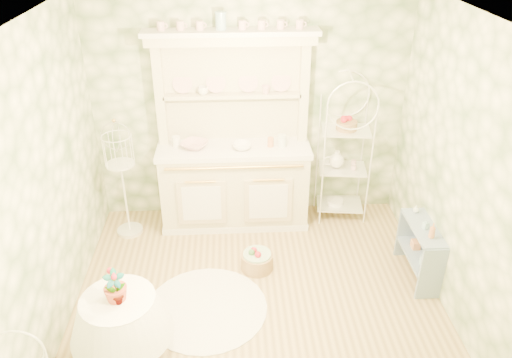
{
  "coord_description": "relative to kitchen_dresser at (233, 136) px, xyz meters",
  "views": [
    {
      "loc": [
        -0.22,
        -3.62,
        3.46
      ],
      "look_at": [
        0.0,
        0.5,
        1.15
      ],
      "focal_mm": 35.0,
      "sensor_mm": 36.0,
      "label": 1
    }
  ],
  "objects": [
    {
      "name": "floor",
      "position": [
        0.2,
        -1.52,
        -1.15
      ],
      "size": [
        3.6,
        3.6,
        0.0
      ],
      "primitive_type": "plane",
      "color": "tan",
      "rests_on": "ground"
    },
    {
      "name": "ceiling",
      "position": [
        0.2,
        -1.52,
        1.56
      ],
      "size": [
        3.6,
        3.6,
        0.0
      ],
      "primitive_type": "plane",
      "color": "white",
      "rests_on": "floor"
    },
    {
      "name": "wall_left",
      "position": [
        -1.6,
        -1.52,
        0.21
      ],
      "size": [
        3.6,
        3.6,
        0.0
      ],
      "primitive_type": "plane",
      "color": "white",
      "rests_on": "floor"
    },
    {
      "name": "wall_right",
      "position": [
        2.0,
        -1.52,
        0.21
      ],
      "size": [
        3.6,
        3.6,
        0.0
      ],
      "primitive_type": "plane",
      "color": "white",
      "rests_on": "floor"
    },
    {
      "name": "wall_back",
      "position": [
        0.2,
        0.28,
        0.21
      ],
      "size": [
        3.6,
        3.6,
        0.0
      ],
      "primitive_type": "plane",
      "color": "white",
      "rests_on": "floor"
    },
    {
      "name": "wall_front",
      "position": [
        0.2,
        -3.32,
        0.21
      ],
      "size": [
        3.6,
        3.6,
        0.0
      ],
      "primitive_type": "plane",
      "color": "white",
      "rests_on": "floor"
    },
    {
      "name": "kitchen_dresser",
      "position": [
        0.0,
        0.0,
        0.0
      ],
      "size": [
        1.87,
        0.61,
        2.29
      ],
      "primitive_type": "cube",
      "color": "beige",
      "rests_on": "floor"
    },
    {
      "name": "bakers_rack",
      "position": [
        1.3,
        0.08,
        -0.2
      ],
      "size": [
        0.64,
        0.49,
        1.89
      ],
      "primitive_type": "cube",
      "rotation": [
        0.0,
        0.0,
        -0.13
      ],
      "color": "white",
      "rests_on": "floor"
    },
    {
      "name": "side_shelf",
      "position": [
        1.88,
        -1.13,
        -0.86
      ],
      "size": [
        0.29,
        0.68,
        0.57
      ],
      "primitive_type": "cube",
      "rotation": [
        0.0,
        0.0,
        -0.07
      ],
      "color": "#7B93AE",
      "rests_on": "floor"
    },
    {
      "name": "round_table",
      "position": [
        -0.96,
        -2.12,
        -0.76
      ],
      "size": [
        0.86,
        0.86,
        0.77
      ],
      "primitive_type": "cylinder",
      "rotation": [
        0.0,
        0.0,
        -0.26
      ],
      "color": "white",
      "rests_on": "floor"
    },
    {
      "name": "birdcage_stand",
      "position": [
        -1.26,
        -0.18,
        -0.41
      ],
      "size": [
        0.37,
        0.37,
        1.47
      ],
      "primitive_type": "cube",
      "rotation": [
        0.0,
        0.0,
        -0.05
      ],
      "color": "white",
      "rests_on": "floor"
    },
    {
      "name": "floor_basket",
      "position": [
        0.22,
        -0.94,
        -1.02
      ],
      "size": [
        0.4,
        0.4,
        0.25
      ],
      "primitive_type": "cylinder",
      "rotation": [
        0.0,
        0.0,
        0.03
      ],
      "color": "#A48153",
      "rests_on": "floor"
    },
    {
      "name": "lace_rug",
      "position": [
        -0.31,
        -1.51,
        -1.14
      ],
      "size": [
        1.37,
        1.37,
        0.01
      ],
      "primitive_type": "cylinder",
      "rotation": [
        0.0,
        0.0,
        -0.17
      ],
      "color": "white",
      "rests_on": "floor"
    },
    {
      "name": "bowl_floral",
      "position": [
        -0.44,
        -0.01,
        -0.13
      ],
      "size": [
        0.38,
        0.38,
        0.07
      ],
      "primitive_type": "imported",
      "rotation": [
        0.0,
        0.0,
        -0.4
      ],
      "color": "white",
      "rests_on": "kitchen_dresser"
    },
    {
      "name": "bowl_white",
      "position": [
        0.09,
        -0.06,
        -0.13
      ],
      "size": [
        0.23,
        0.23,
        0.07
      ],
      "primitive_type": "imported",
      "rotation": [
        0.0,
        0.0,
        0.05
      ],
      "color": "white",
      "rests_on": "kitchen_dresser"
    },
    {
      "name": "cup_left",
      "position": [
        -0.32,
        0.16,
        0.47
      ],
      "size": [
        0.12,
        0.12,
        0.09
      ],
      "primitive_type": "imported",
      "rotation": [
        0.0,
        0.0,
        -0.08
      ],
      "color": "white",
      "rests_on": "kitchen_dresser"
    },
    {
      "name": "cup_right",
      "position": [
        0.37,
        0.16,
        0.47
      ],
      "size": [
        0.13,
        0.13,
        0.09
      ],
      "primitive_type": "imported",
      "rotation": [
        0.0,
        0.0,
        -0.39
      ],
      "color": "white",
      "rests_on": "kitchen_dresser"
    },
    {
      "name": "potted_geranium",
      "position": [
        -0.94,
        -2.17,
        -0.3
      ],
      "size": [
        0.19,
        0.15,
        0.31
      ],
      "primitive_type": "imported",
      "rotation": [
        0.0,
        0.0,
        0.29
      ],
      "color": "#3F7238",
      "rests_on": "round_table"
    },
    {
      "name": "bottle_amber",
      "position": [
        1.88,
        -1.31,
        -0.46
      ],
      "size": [
        0.08,
        0.08,
        0.16
      ],
      "primitive_type": "imported",
      "rotation": [
        0.0,
        0.0,
        -0.3
      ],
      "color": "#CC8250",
      "rests_on": "side_shelf"
    },
    {
      "name": "bottle_blue",
      "position": [
        1.87,
        -1.16,
        -0.49
      ],
      "size": [
        0.06,
        0.06,
        0.11
      ],
      "primitive_type": "imported",
      "rotation": [
        0.0,
        0.0,
        0.38
      ],
      "color": "#91BBCC",
      "rests_on": "side_shelf"
    },
    {
      "name": "bottle_glass",
      "position": [
        1.88,
        -0.87,
        -0.5
      ],
      "size": [
        0.08,
        0.08,
        0.08
      ],
      "primitive_type": "imported",
      "rotation": [
        0.0,
        0.0,
        -0.25
      ],
      "color": "silver",
      "rests_on": "side_shelf"
    }
  ]
}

